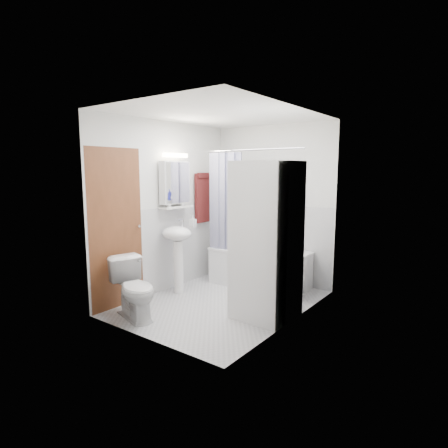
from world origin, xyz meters
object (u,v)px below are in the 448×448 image
Objects in this scene: sink at (177,244)px; toilet at (135,289)px; bathtub at (259,266)px; washer_dryer at (266,241)px.

toilet is at bearing -76.70° from sink.
bathtub is at bearing 51.28° from sink.
washer_dryer is 2.59× the size of toilet.
bathtub is 1.29m from sink.
bathtub is at bearing 126.21° from washer_dryer.
toilet is at bearing -139.95° from washer_dryer.
washer_dryer reaches higher than bathtub.
sink is 0.57× the size of washer_dryer.
sink is (-0.77, -0.95, 0.40)m from bathtub.
toilet is (-1.20, -0.95, -0.57)m from washer_dryer.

